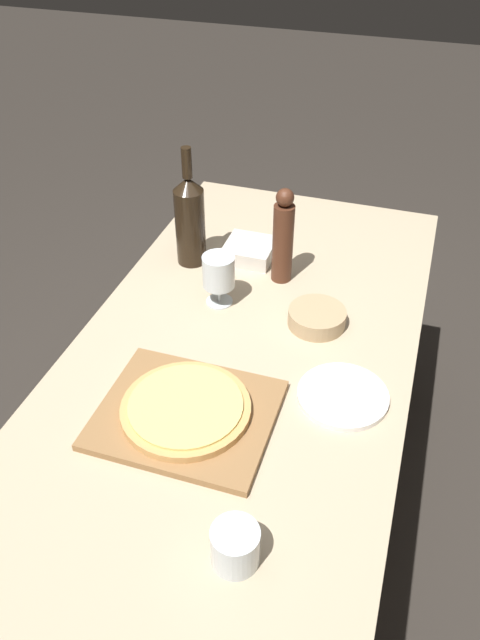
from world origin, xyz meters
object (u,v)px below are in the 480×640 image
object	(u,v)px
pizza	(186,408)
pepper_mill	(283,238)
wine_glass	(219,273)
small_bowl	(317,318)
wine_bottle	(190,219)

from	to	relation	value
pizza	pepper_mill	xyz separation A→B (m)	(0.06, 0.58, 0.11)
pizza	pepper_mill	world-z (taller)	pepper_mill
pepper_mill	wine_glass	size ratio (longest dim) A/B	1.93
small_bowl	wine_bottle	bearing A→B (deg)	156.37
pizza	small_bowl	distance (m)	0.45
wine_bottle	wine_glass	size ratio (longest dim) A/B	2.43
wine_glass	small_bowl	xyz separation A→B (m)	(0.27, -0.01, -0.07)
pizza	wine_glass	bearing A→B (deg)	99.59
wine_bottle	pepper_mill	bearing A→B (deg)	-1.59
wine_glass	small_bowl	world-z (taller)	wine_glass
small_bowl	pizza	bearing A→B (deg)	-116.38
pizza	wine_glass	world-z (taller)	wine_glass
wine_bottle	wine_glass	bearing A→B (deg)	-49.30
wine_bottle	small_bowl	world-z (taller)	wine_bottle
pizza	wine_bottle	distance (m)	0.64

